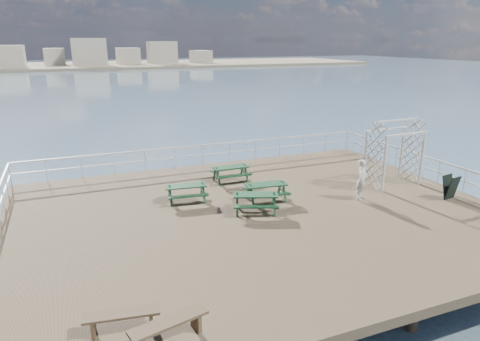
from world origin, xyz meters
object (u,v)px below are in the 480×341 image
object	(u,v)px
picnic_table_d	(256,199)
trellis_arbor	(394,156)
picnic_table_b	(231,171)
picnic_table_c	(266,188)
flat_bench_far	(122,317)
picnic_table_a	(186,190)
flat_bench_near	(169,326)
person	(362,180)

from	to	relation	value
picnic_table_d	trellis_arbor	world-z (taller)	trellis_arbor
picnic_table_b	picnic_table_c	bearing A→B (deg)	-81.05
picnic_table_b	trellis_arbor	bearing A→B (deg)	-25.52
flat_bench_far	trellis_arbor	size ratio (longest dim) A/B	0.58
picnic_table_a	picnic_table_d	world-z (taller)	picnic_table_d
picnic_table_b	trellis_arbor	world-z (taller)	trellis_arbor
flat_bench_near	trellis_arbor	world-z (taller)	trellis_arbor
picnic_table_b	picnic_table_d	world-z (taller)	picnic_table_d
flat_bench_near	picnic_table_b	bearing A→B (deg)	48.83
picnic_table_a	flat_bench_near	bearing A→B (deg)	-101.00
picnic_table_c	person	bearing A→B (deg)	-13.90
picnic_table_a	picnic_table_b	bearing A→B (deg)	40.93
picnic_table_c	flat_bench_far	bearing A→B (deg)	-130.20
picnic_table_b	flat_bench_far	size ratio (longest dim) A/B	0.96
picnic_table_d	flat_bench_near	distance (m)	7.53
picnic_table_a	flat_bench_near	size ratio (longest dim) A/B	0.96
picnic_table_b	person	distance (m)	5.83
picnic_table_b	trellis_arbor	xyz separation A→B (m)	(6.53, -3.11, 0.80)
picnic_table_d	picnic_table_c	bearing A→B (deg)	68.59
person	picnic_table_c	bearing A→B (deg)	122.93
picnic_table_b	flat_bench_far	distance (m)	10.80
picnic_table_b	picnic_table_c	xyz separation A→B (m)	(0.45, -2.84, 0.01)
picnic_table_d	flat_bench_far	world-z (taller)	picnic_table_d
picnic_table_a	flat_bench_far	size ratio (longest dim) A/B	1.02
picnic_table_c	trellis_arbor	size ratio (longest dim) A/B	0.60
flat_bench_far	picnic_table_c	bearing A→B (deg)	52.30
picnic_table_a	flat_bench_far	xyz separation A→B (m)	(-3.44, -7.26, -0.14)
picnic_table_a	person	xyz separation A→B (m)	(6.61, -2.44, 0.34)
picnic_table_c	person	distance (m)	3.87
picnic_table_a	trellis_arbor	distance (m)	9.21
picnic_table_b	trellis_arbor	distance (m)	7.28
flat_bench_near	person	world-z (taller)	person
picnic_table_a	picnic_table_b	xyz separation A→B (m)	(2.54, 1.72, 0.01)
flat_bench_far	trellis_arbor	distance (m)	13.86
picnic_table_a	person	world-z (taller)	person
flat_bench_far	picnic_table_a	bearing A→B (deg)	73.25
picnic_table_a	picnic_table_b	world-z (taller)	picnic_table_b
flat_bench_near	flat_bench_far	world-z (taller)	flat_bench_near
person	flat_bench_near	bearing A→B (deg)	174.03
picnic_table_d	flat_bench_near	size ratio (longest dim) A/B	1.13
picnic_table_d	trellis_arbor	distance (m)	7.04
flat_bench_near	trellis_arbor	xyz separation A→B (m)	(11.63, 6.57, 0.93)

